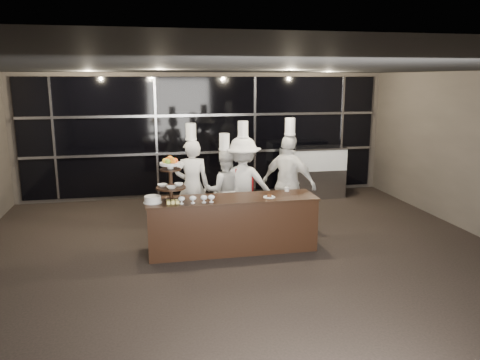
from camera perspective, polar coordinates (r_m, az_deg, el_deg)
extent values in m
plane|color=black|center=(7.08, 1.57, -11.58)|extent=(10.00, 10.00, 0.00)
plane|color=black|center=(6.48, 1.73, 13.48)|extent=(10.00, 10.00, 0.00)
plane|color=#473F38|center=(11.48, -4.15, 5.45)|extent=(9.00, 0.00, 9.00)
cube|color=black|center=(11.42, -4.11, 5.41)|extent=(8.60, 0.04, 2.80)
cube|color=#A5A5AA|center=(11.43, -4.05, 3.39)|extent=(8.60, 0.06, 0.06)
cube|color=#A5A5AA|center=(11.32, -4.12, 7.89)|extent=(8.60, 0.06, 0.06)
cube|color=#A5A5AA|center=(11.47, -21.75, 4.59)|extent=(0.05, 0.05, 2.80)
cube|color=#A5A5AA|center=(11.30, -10.16, 5.17)|extent=(0.05, 0.05, 2.80)
cube|color=#A5A5AA|center=(11.61, 1.81, 5.55)|extent=(0.05, 0.05, 2.80)
cube|color=#A5A5AA|center=(12.35, 12.30, 5.68)|extent=(0.05, 0.05, 2.80)
cube|color=black|center=(7.91, -0.98, -5.48)|extent=(2.80, 0.70, 0.90)
cube|color=black|center=(7.79, -0.99, -2.29)|extent=(2.84, 0.74, 0.03)
cylinder|color=black|center=(7.66, -8.37, -2.43)|extent=(0.24, 0.24, 0.03)
cylinder|color=black|center=(7.59, -8.44, 0.02)|extent=(0.06, 0.06, 0.70)
cylinder|color=black|center=(7.61, -8.41, -0.94)|extent=(0.48, 0.48, 0.02)
cylinder|color=black|center=(7.55, -8.48, 1.28)|extent=(0.34, 0.34, 0.02)
cylinder|color=white|center=(7.54, -8.49, 1.59)|extent=(0.10, 0.10, 0.06)
cylinder|color=white|center=(7.53, -8.51, 1.97)|extent=(0.34, 0.34, 0.04)
sphere|color=#FA5215|center=(7.53, -7.91, 2.35)|extent=(0.09, 0.09, 0.09)
sphere|color=#62C031|center=(7.60, -8.25, 2.42)|extent=(0.09, 0.09, 0.09)
sphere|color=#E54F13|center=(7.59, -8.85, 2.40)|extent=(0.09, 0.09, 0.09)
sphere|color=yellow|center=(7.52, -9.13, 2.30)|extent=(0.09, 0.09, 0.09)
sphere|color=#7BB32E|center=(7.46, -8.79, 2.22)|extent=(0.09, 0.09, 0.09)
sphere|color=orange|center=(7.46, -8.18, 2.24)|extent=(0.09, 0.09, 0.09)
sphere|color=orange|center=(7.52, -8.53, 2.62)|extent=(0.09, 0.09, 0.09)
imported|color=white|center=(7.66, -9.42, -0.64)|extent=(0.16, 0.16, 0.04)
imported|color=white|center=(7.67, -7.48, -0.54)|extent=(0.15, 0.15, 0.05)
imported|color=white|center=(7.49, -8.36, -0.90)|extent=(0.16, 0.16, 0.04)
cylinder|color=silver|center=(7.46, -7.14, -2.87)|extent=(0.07, 0.07, 0.01)
cylinder|color=silver|center=(7.45, -7.15, -2.64)|extent=(0.02, 0.02, 0.05)
ellipsoid|color=silver|center=(7.44, -7.16, -2.28)|extent=(0.11, 0.11, 0.08)
ellipsoid|color=#0CAB12|center=(7.44, -7.16, -2.24)|extent=(0.08, 0.08, 0.05)
cylinder|color=silver|center=(7.48, -5.76, -2.80)|extent=(0.07, 0.07, 0.01)
cylinder|color=silver|center=(7.47, -5.77, -2.57)|extent=(0.02, 0.02, 0.05)
ellipsoid|color=silver|center=(7.46, -5.77, -2.22)|extent=(0.11, 0.11, 0.08)
ellipsoid|color=#B4260B|center=(7.46, -5.77, -2.18)|extent=(0.08, 0.08, 0.05)
cylinder|color=silver|center=(7.50, -4.41, -2.74)|extent=(0.07, 0.07, 0.01)
cylinder|color=silver|center=(7.49, -4.42, -2.51)|extent=(0.02, 0.02, 0.05)
ellipsoid|color=silver|center=(7.48, -4.42, -2.15)|extent=(0.11, 0.11, 0.08)
ellipsoid|color=beige|center=(7.48, -4.42, -2.11)|extent=(0.08, 0.08, 0.05)
cylinder|color=silver|center=(7.51, -3.50, -2.69)|extent=(0.07, 0.07, 0.01)
cylinder|color=silver|center=(7.50, -3.51, -2.46)|extent=(0.02, 0.02, 0.05)
ellipsoid|color=silver|center=(7.49, -3.51, -2.11)|extent=(0.11, 0.11, 0.08)
ellipsoid|color=#461E10|center=(7.49, -3.51, -2.07)|extent=(0.08, 0.08, 0.05)
cylinder|color=white|center=(7.61, -10.60, -2.70)|extent=(0.30, 0.30, 0.01)
cylinder|color=white|center=(7.59, -10.62, -2.30)|extent=(0.26, 0.26, 0.10)
cube|color=#FAEB7A|center=(7.46, -8.71, -2.74)|extent=(0.06, 0.05, 0.05)
cube|color=#FAEB7A|center=(7.47, -8.17, -2.72)|extent=(0.06, 0.05, 0.05)
cube|color=#FAEB7A|center=(7.47, -7.64, -2.69)|extent=(0.06, 0.05, 0.05)
cube|color=#FAEB7A|center=(7.53, -8.74, -2.61)|extent=(0.06, 0.06, 0.05)
cube|color=#FAEB7A|center=(7.54, -8.21, -2.58)|extent=(0.06, 0.06, 0.05)
cube|color=#FAEB7A|center=(7.54, -7.68, -2.56)|extent=(0.06, 0.06, 0.05)
cylinder|color=white|center=(7.82, 3.59, -2.08)|extent=(0.20, 0.20, 0.01)
cylinder|color=#4C2814|center=(7.82, 3.60, -1.90)|extent=(0.08, 0.08, 0.04)
cylinder|color=white|center=(8.26, 5.75, -1.14)|extent=(0.08, 0.08, 0.07)
cube|color=#A5A5AA|center=(11.61, 8.77, -0.35)|extent=(1.50, 0.64, 0.70)
cube|color=silver|center=(11.49, 8.87, 2.57)|extent=(1.50, 0.64, 0.50)
cube|color=#FFC67F|center=(11.49, 8.87, 2.57)|extent=(1.39, 0.54, 0.40)
cube|color=#A5A5AA|center=(11.45, 8.91, 3.90)|extent=(1.52, 0.66, 0.04)
imported|color=silver|center=(8.84, -5.86, -0.74)|extent=(0.67, 0.46, 1.76)
cylinder|color=white|center=(8.66, -6.00, 5.92)|extent=(0.19, 0.19, 0.30)
cylinder|color=white|center=(8.68, -5.98, 4.97)|extent=(0.21, 0.21, 0.03)
imported|color=silver|center=(8.85, -1.88, -1.29)|extent=(0.79, 0.64, 1.57)
cylinder|color=white|center=(8.68, -1.92, 4.72)|extent=(0.19, 0.19, 0.30)
cylinder|color=white|center=(8.70, -1.92, 3.77)|extent=(0.21, 0.21, 0.03)
imported|color=silver|center=(8.84, 0.35, -0.55)|extent=(1.29, 0.94, 1.80)
cylinder|color=white|center=(8.66, 0.36, 6.23)|extent=(0.19, 0.19, 0.30)
cylinder|color=white|center=(8.68, 0.36, 5.28)|extent=(0.21, 0.21, 0.03)
cube|color=#970B0D|center=(8.72, 0.52, -0.72)|extent=(0.34, 0.03, 0.67)
imported|color=white|center=(8.76, 5.96, -0.52)|extent=(1.09, 1.10, 1.86)
cylinder|color=white|center=(8.59, 6.12, 6.53)|extent=(0.19, 0.19, 0.30)
cylinder|color=white|center=(8.61, 6.10, 5.57)|extent=(0.21, 0.21, 0.03)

